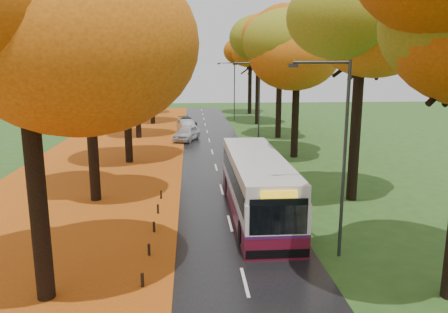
{
  "coord_description": "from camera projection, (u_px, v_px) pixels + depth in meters",
  "views": [
    {
      "loc": [
        -1.88,
        -8.53,
        7.87
      ],
      "look_at": [
        0.0,
        15.99,
        2.6
      ],
      "focal_mm": 35.0,
      "sensor_mm": 36.0,
      "label": 1
    }
  ],
  "objects": [
    {
      "name": "streetlamp_near",
      "position": [
        339.0,
        145.0,
        17.21
      ],
      "size": [
        2.45,
        0.18,
        8.0
      ],
      "color": "#333538",
      "rests_on": "ground"
    },
    {
      "name": "trees_right",
      "position": [
        303.0,
        40.0,
        34.85
      ],
      "size": [
        9.3,
        74.2,
        13.96
      ],
      "color": "black",
      "rests_on": "ground"
    },
    {
      "name": "car_dark",
      "position": [
        188.0,
        122.0,
        55.32
      ],
      "size": [
        2.65,
        4.16,
        1.12
      ],
      "primitive_type": "imported",
      "rotation": [
        0.0,
        0.0,
        0.3
      ],
      "color": "black",
      "rests_on": "road"
    },
    {
      "name": "bollard_row",
      "position": [
        138.0,
        299.0,
        14.35
      ],
      "size": [
        0.11,
        23.51,
        0.52
      ],
      "color": "black",
      "rests_on": "ground"
    },
    {
      "name": "car_white",
      "position": [
        187.0,
        133.0,
        45.0
      ],
      "size": [
        3.2,
        4.85,
        1.53
      ],
      "primitive_type": "imported",
      "rotation": [
        0.0,
        0.0,
        -0.34
      ],
      "color": "silver",
      "rests_on": "road"
    },
    {
      "name": "leaf_verge",
      "position": [
        100.0,
        167.0,
        33.8
      ],
      "size": [
        12.0,
        90.0,
        0.02
      ],
      "primitive_type": "cube",
      "color": "#96280D",
      "rests_on": "ground"
    },
    {
      "name": "trees_left",
      "position": [
        121.0,
        41.0,
        33.95
      ],
      "size": [
        9.2,
        74.0,
        13.88
      ],
      "color": "black",
      "rests_on": "ground"
    },
    {
      "name": "road",
      "position": [
        215.0,
        165.0,
        34.47
      ],
      "size": [
        6.5,
        90.0,
        0.04
      ],
      "primitive_type": "cube",
      "color": "black",
      "rests_on": "ground"
    },
    {
      "name": "centre_line",
      "position": [
        215.0,
        164.0,
        34.47
      ],
      "size": [
        0.12,
        90.0,
        0.01
      ],
      "primitive_type": "cube",
      "color": "silver",
      "rests_on": "road"
    },
    {
      "name": "streetlamp_mid",
      "position": [
        256.0,
        100.0,
        38.66
      ],
      "size": [
        2.45,
        0.18,
        8.0
      ],
      "color": "#333538",
      "rests_on": "ground"
    },
    {
      "name": "streetlamp_far",
      "position": [
        233.0,
        87.0,
        60.11
      ],
      "size": [
        2.45,
        0.18,
        8.0
      ],
      "color": "#333538",
      "rests_on": "ground"
    },
    {
      "name": "bus",
      "position": [
        257.0,
        184.0,
        22.99
      ],
      "size": [
        2.73,
        11.74,
        3.09
      ],
      "rotation": [
        0.0,
        0.0,
        -0.0
      ],
      "color": "#5B0E20",
      "rests_on": "road"
    },
    {
      "name": "leaf_drift",
      "position": [
        177.0,
        165.0,
        34.24
      ],
      "size": [
        0.9,
        90.0,
        0.01
      ],
      "primitive_type": "cube",
      "color": "#B96F13",
      "rests_on": "road"
    },
    {
      "name": "car_silver",
      "position": [
        187.0,
        126.0,
        50.03
      ],
      "size": [
        2.53,
        4.74,
        1.49
      ],
      "primitive_type": "imported",
      "rotation": [
        0.0,
        0.0,
        0.22
      ],
      "color": "#93959A",
      "rests_on": "road"
    }
  ]
}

